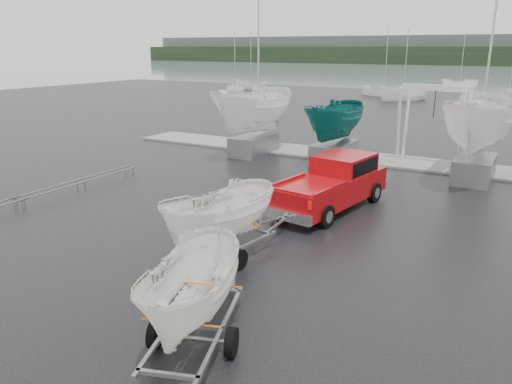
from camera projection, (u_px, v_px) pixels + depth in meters
name	position (u px, v px, depth m)	size (l,w,h in m)	color
ground_plane	(247.00, 233.00, 16.54)	(120.00, 120.00, 0.00)	black
lake	(503.00, 78.00, 99.83)	(300.00, 300.00, 0.00)	gray
dock	(368.00, 158.00, 27.36)	(30.00, 3.00, 0.12)	gray
pickup_truck	(334.00, 181.00, 18.97)	(2.81, 6.04, 1.93)	#A0080D
trailer_hitched	(220.00, 172.00, 13.70)	(1.88, 3.73, 4.83)	gray
trailer_parked	(192.00, 232.00, 9.59)	(2.28, 3.79, 4.61)	gray
boat_hoist	(434.00, 114.00, 25.09)	(3.30, 2.18, 4.12)	silver
keelboat_0	(254.00, 77.00, 27.40)	(2.72, 3.20, 10.90)	gray
keelboat_1	(337.00, 99.00, 25.55)	(2.15, 3.20, 6.83)	gray
keelboat_2	(485.00, 80.00, 21.77)	(2.84, 3.20, 11.02)	gray
mast_rack_0	(81.00, 181.00, 21.57)	(0.56, 6.50, 0.06)	gray
moored_boat_0	(235.00, 97.00, 61.57)	(3.13, 3.15, 10.95)	white
moored_boat_1	(403.00, 100.00, 57.65)	(3.67, 3.68, 11.43)	white
moored_boat_2	(507.00, 103.00, 54.41)	(2.63, 2.69, 11.39)	white
moored_boat_4	(251.00, 89.00, 72.33)	(2.41, 2.36, 10.77)	white
moored_boat_5	(459.00, 89.00, 72.91)	(3.34, 3.34, 11.10)	white
moored_boat_6	(384.00, 96.00, 62.45)	(2.38, 2.33, 10.97)	white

